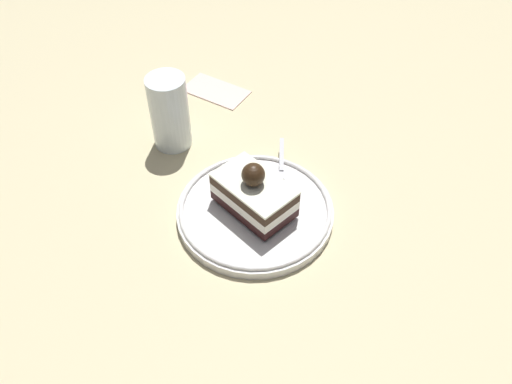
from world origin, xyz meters
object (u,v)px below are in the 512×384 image
Objects in this scene: fork at (281,167)px; drink_glass_near at (170,114)px; folded_napkin at (216,90)px; cake_slice at (254,194)px; dessert_plate at (256,212)px.

drink_glass_near reaches higher than fork.
cake_slice is at bearing -95.94° from folded_napkin.
dessert_plate is 0.03m from cake_slice.
drink_glass_near is at bearing 110.44° from cake_slice.
fork reaches higher than folded_napkin.
drink_glass_near is at bearing 135.54° from fork.
fork is 0.93× the size of drink_glass_near.
drink_glass_near is 1.08× the size of folded_napkin.
fork is 1.00× the size of folded_napkin.
folded_napkin is at bearing 97.58° from fork.
drink_glass_near reaches higher than folded_napkin.
fork is 0.23m from folded_napkin.
dessert_plate is 1.81× the size of drink_glass_near.
fork reaches higher than dessert_plate.
folded_napkin is at bearing 84.06° from cake_slice.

